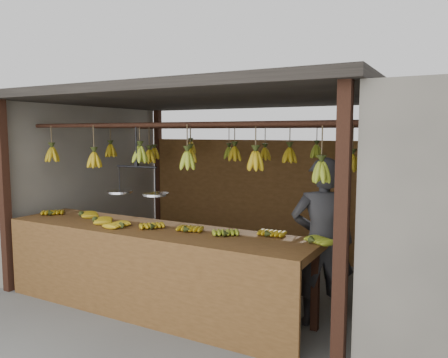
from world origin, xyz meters
The scene contains 8 objects.
ground centered at (0.00, 0.00, 0.00)m, with size 80.00×80.00×0.00m, color #5B5B57.
stall centered at (0.00, 0.33, 1.97)m, with size 4.30×3.30×2.40m.
neighbor_left centered at (-3.60, 0.00, 1.15)m, with size 3.00×3.00×2.30m, color slate.
counter centered at (-0.09, -1.23, 0.71)m, with size 3.63×0.81×0.96m.
hanging_bananas centered at (0.00, 0.00, 1.63)m, with size 3.62×2.25×0.39m.
balance_scale centered at (-0.39, -1.00, 1.28)m, with size 0.76×0.32×0.77m.
vendor centered at (1.60, -0.60, 0.84)m, with size 0.61×0.40×1.68m, color #262628.
bag_bundles centered at (1.94, 1.35, 0.99)m, with size 0.08×0.26×1.26m.
Camera 1 is at (2.78, -4.75, 1.92)m, focal length 35.00 mm.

